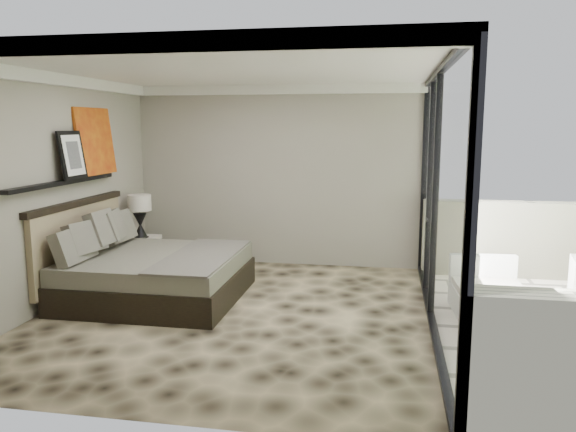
% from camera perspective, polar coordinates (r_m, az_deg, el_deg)
% --- Properties ---
extents(floor, '(5.00, 5.00, 0.00)m').
position_cam_1_polar(floor, '(6.73, -5.31, -9.81)').
color(floor, black).
rests_on(floor, ground).
extents(ceiling, '(4.50, 5.00, 0.02)m').
position_cam_1_polar(ceiling, '(6.40, -5.69, 14.54)').
color(ceiling, silver).
rests_on(ceiling, back_wall).
extents(back_wall, '(4.50, 0.02, 2.80)m').
position_cam_1_polar(back_wall, '(8.83, -1.12, 4.06)').
color(back_wall, gray).
rests_on(back_wall, floor).
extents(left_wall, '(0.02, 5.00, 2.80)m').
position_cam_1_polar(left_wall, '(7.35, -22.58, 2.32)').
color(left_wall, gray).
rests_on(left_wall, floor).
extents(glass_wall, '(0.08, 5.00, 2.80)m').
position_cam_1_polar(glass_wall, '(6.20, 14.95, 1.58)').
color(glass_wall, white).
rests_on(glass_wall, floor).
extents(picture_ledge, '(0.12, 2.20, 0.05)m').
position_cam_1_polar(picture_ledge, '(7.39, -21.82, 3.19)').
color(picture_ledge, black).
rests_on(picture_ledge, left_wall).
extents(bed, '(2.14, 2.07, 1.18)m').
position_cam_1_polar(bed, '(7.41, -13.92, -5.47)').
color(bed, black).
rests_on(bed, floor).
extents(nightstand, '(0.59, 0.59, 0.48)m').
position_cam_1_polar(nightstand, '(8.85, -14.65, -3.83)').
color(nightstand, black).
rests_on(nightstand, floor).
extents(table_lamp, '(0.35, 0.35, 0.64)m').
position_cam_1_polar(table_lamp, '(8.73, -14.84, 0.59)').
color(table_lamp, black).
rests_on(table_lamp, nightstand).
extents(abstract_canvas, '(0.13, 0.90, 0.90)m').
position_cam_1_polar(abstract_canvas, '(8.08, -19.01, 7.18)').
color(abstract_canvas, '#A8450E').
rests_on(abstract_canvas, picture_ledge).
extents(framed_print, '(0.11, 0.50, 0.60)m').
position_cam_1_polar(framed_print, '(7.48, -21.08, 5.79)').
color(framed_print, black).
rests_on(framed_print, picture_ledge).
extents(lounger, '(0.90, 1.65, 0.62)m').
position_cam_1_polar(lounger, '(6.74, 20.35, -8.60)').
color(lounger, silver).
rests_on(lounger, terrace_slab).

